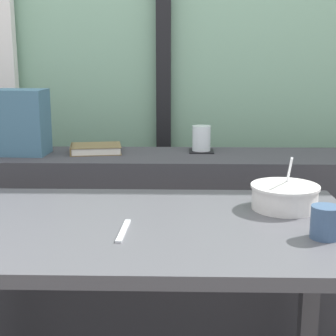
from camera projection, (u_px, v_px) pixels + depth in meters
outdoor_backdrop at (162, 6)px, 2.45m from camera, size 4.80×0.08×2.80m
window_divider_post at (163, 27)px, 2.40m from camera, size 0.07×0.05×2.60m
dark_console_ledge at (158, 246)px, 2.15m from camera, size 2.80×0.35×0.78m
breakfast_table at (138, 257)px, 1.46m from camera, size 1.25×0.71×0.72m
coaster_square at (201, 151)px, 2.13m from camera, size 0.10×0.10×0.00m
juice_glass at (201, 140)px, 2.11m from camera, size 0.08×0.08×0.10m
closed_book at (95, 149)px, 2.10m from camera, size 0.23×0.18×0.03m
throw_pillow at (7, 122)px, 2.05m from camera, size 0.33×0.16×0.26m
soup_bowl at (285, 197)px, 1.56m from camera, size 0.21×0.21×0.17m
fork_utensil at (123, 231)px, 1.36m from camera, size 0.02×0.17×0.01m
ceramic_mug at (326, 222)px, 1.31m from camera, size 0.11×0.08×0.08m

